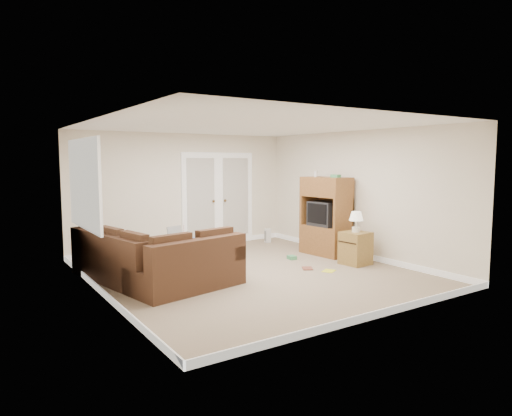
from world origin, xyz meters
TOP-DOWN VIEW (x-y plane):
  - floor at (0.00, 0.00)m, footprint 5.50×5.50m
  - ceiling at (0.00, 0.00)m, footprint 5.00×5.50m
  - wall_left at (-2.50, 0.00)m, footprint 0.02×5.50m
  - wall_right at (2.50, 0.00)m, footprint 0.02×5.50m
  - wall_back at (0.00, 2.75)m, footprint 5.00×0.02m
  - wall_front at (0.00, -2.75)m, footprint 5.00×0.02m
  - baseboards at (0.00, 0.00)m, footprint 5.00×5.50m
  - french_doors at (0.85, 2.71)m, footprint 1.80×0.05m
  - window_left at (-2.46, 1.00)m, footprint 0.05×1.92m
  - sectional_sofa at (-1.68, 0.28)m, footprint 2.17×2.68m
  - coffee_table at (-0.69, 1.13)m, footprint 0.86×1.25m
  - tv_armoire at (2.11, 0.47)m, footprint 0.63×1.03m
  - side_cabinet at (1.97, -0.51)m, footprint 0.50×0.50m
  - space_heater at (1.90, 2.25)m, footprint 0.14×0.12m
  - floor_magazine at (1.20, -0.63)m, footprint 0.31×0.29m
  - floor_greenbox at (1.24, 0.47)m, footprint 0.16×0.20m
  - floor_book at (0.91, -0.26)m, footprint 0.28×0.30m

SIDE VIEW (x-z plane):
  - floor at x=0.00m, z-range 0.00..0.00m
  - floor_magazine at x=1.20m, z-range 0.00..0.01m
  - floor_book at x=0.91m, z-range 0.00..0.02m
  - floor_greenbox at x=1.24m, z-range 0.00..0.07m
  - baseboards at x=0.00m, z-range 0.00..0.10m
  - space_heater at x=1.90m, z-range 0.00..0.32m
  - coffee_table at x=-0.69m, z-range -0.13..0.64m
  - sectional_sofa at x=-1.68m, z-range -0.09..0.71m
  - side_cabinet at x=1.97m, z-range -0.14..0.85m
  - tv_armoire at x=2.11m, z-range -0.05..1.65m
  - french_doors at x=0.85m, z-range -0.03..2.10m
  - wall_left at x=-2.50m, z-range 0.00..2.50m
  - wall_right at x=2.50m, z-range 0.00..2.50m
  - wall_back at x=0.00m, z-range 0.00..2.50m
  - wall_front at x=0.00m, z-range 0.00..2.50m
  - window_left at x=-2.46m, z-range 0.84..2.26m
  - ceiling at x=0.00m, z-range 2.49..2.51m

